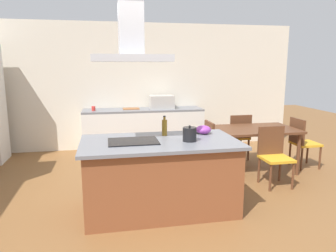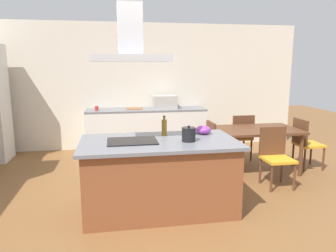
{
  "view_description": "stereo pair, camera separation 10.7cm",
  "coord_description": "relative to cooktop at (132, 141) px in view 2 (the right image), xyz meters",
  "views": [
    {
      "loc": [
        -0.65,
        -3.76,
        1.81
      ],
      "look_at": [
        0.18,
        0.4,
        1.0
      ],
      "focal_mm": 34.09,
      "sensor_mm": 36.0,
      "label": 1
    },
    {
      "loc": [
        -0.54,
        -3.78,
        1.81
      ],
      "look_at": [
        0.18,
        0.4,
        1.0
      ],
      "focal_mm": 34.09,
      "sensor_mm": 36.0,
      "label": 2
    }
  ],
  "objects": [
    {
      "name": "ground",
      "position": [
        0.33,
        1.5,
        -0.91
      ],
      "size": [
        16.0,
        16.0,
        0.0
      ],
      "primitive_type": "plane",
      "color": "brown"
    },
    {
      "name": "wall_back",
      "position": [
        0.33,
        3.25,
        0.44
      ],
      "size": [
        7.2,
        0.1,
        2.7
      ],
      "primitive_type": "cube",
      "color": "beige",
      "rests_on": "ground"
    },
    {
      "name": "kitchen_island",
      "position": [
        0.33,
        0.0,
        -0.45
      ],
      "size": [
        1.93,
        1.06,
        0.9
      ],
      "color": "brown",
      "rests_on": "ground"
    },
    {
      "name": "cooktop",
      "position": [
        0.0,
        0.0,
        0.0
      ],
      "size": [
        0.6,
        0.44,
        0.01
      ],
      "primitive_type": "cube",
      "color": "black",
      "rests_on": "kitchen_island"
    },
    {
      "name": "tea_kettle",
      "position": [
        0.68,
        -0.1,
        0.08
      ],
      "size": [
        0.22,
        0.17,
        0.2
      ],
      "color": "black",
      "rests_on": "kitchen_island"
    },
    {
      "name": "olive_oil_bottle",
      "position": [
        0.44,
        0.27,
        0.1
      ],
      "size": [
        0.07,
        0.07,
        0.26
      ],
      "color": "olive",
      "rests_on": "kitchen_island"
    },
    {
      "name": "mixing_bowl",
      "position": [
        0.97,
        0.27,
        0.05
      ],
      "size": [
        0.21,
        0.21,
        0.11
      ],
      "primitive_type": "ellipsoid",
      "color": "purple",
      "rests_on": "kitchen_island"
    },
    {
      "name": "back_counter",
      "position": [
        0.47,
        2.88,
        -0.46
      ],
      "size": [
        2.51,
        0.62,
        0.9
      ],
      "color": "silver",
      "rests_on": "ground"
    },
    {
      "name": "countertop_microwave",
      "position": [
        0.86,
        2.88,
        0.13
      ],
      "size": [
        0.5,
        0.38,
        0.28
      ],
      "primitive_type": "cube",
      "color": "#B2AFAA",
      "rests_on": "back_counter"
    },
    {
      "name": "coffee_mug_red",
      "position": [
        -0.55,
        2.83,
        0.04
      ],
      "size": [
        0.08,
        0.08,
        0.09
      ],
      "primitive_type": "cylinder",
      "color": "red",
      "rests_on": "back_counter"
    },
    {
      "name": "cutting_board",
      "position": [
        0.22,
        2.93,
        0.0
      ],
      "size": [
        0.34,
        0.24,
        0.02
      ],
      "primitive_type": "cube",
      "color": "#995B33",
      "rests_on": "back_counter"
    },
    {
      "name": "dining_table",
      "position": [
        2.18,
        1.19,
        -0.24
      ],
      "size": [
        1.4,
        0.9,
        0.75
      ],
      "color": "#59331E",
      "rests_on": "ground"
    },
    {
      "name": "chair_at_right_end",
      "position": [
        3.09,
        1.19,
        -0.4
      ],
      "size": [
        0.42,
        0.42,
        0.89
      ],
      "color": "gold",
      "rests_on": "ground"
    },
    {
      "name": "chair_facing_back_wall",
      "position": [
        2.18,
        1.86,
        -0.4
      ],
      "size": [
        0.42,
        0.42,
        0.89
      ],
      "color": "gold",
      "rests_on": "ground"
    },
    {
      "name": "chair_at_left_end",
      "position": [
        1.26,
        1.19,
        -0.4
      ],
      "size": [
        0.42,
        0.42,
        0.89
      ],
      "color": "gold",
      "rests_on": "ground"
    },
    {
      "name": "chair_facing_island",
      "position": [
        2.18,
        0.53,
        -0.4
      ],
      "size": [
        0.42,
        0.42,
        0.89
      ],
      "color": "gold",
      "rests_on": "ground"
    },
    {
      "name": "range_hood",
      "position": [
        0.0,
        0.0,
        1.2
      ],
      "size": [
        0.9,
        0.55,
        0.78
      ],
      "color": "#ADADB2"
    }
  ]
}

